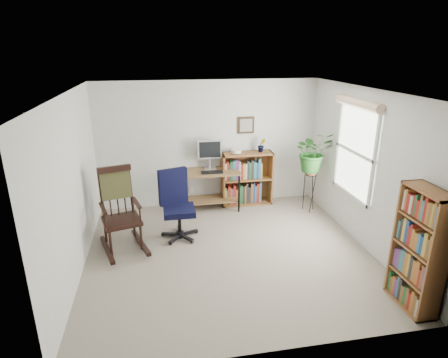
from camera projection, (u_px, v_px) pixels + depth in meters
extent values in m
cube|color=gray|center=(229.00, 253.00, 5.68)|extent=(4.20, 4.00, 0.00)
cube|color=white|center=(230.00, 92.00, 4.88)|extent=(4.20, 4.00, 0.00)
cube|color=silver|center=(209.00, 144.00, 7.14)|extent=(4.20, 0.00, 2.40)
cube|color=silver|center=(271.00, 249.00, 3.42)|extent=(4.20, 0.00, 2.40)
cube|color=silver|center=(73.00, 188.00, 4.92)|extent=(0.00, 4.00, 2.40)
cube|color=silver|center=(366.00, 170.00, 5.64)|extent=(0.00, 4.00, 2.40)
cube|color=black|center=(212.00, 172.00, 6.89)|extent=(0.40, 0.15, 0.02)
imported|color=#256322|center=(315.00, 132.00, 6.66)|extent=(1.69, 1.88, 1.46)
imported|color=#256322|center=(261.00, 149.00, 7.18)|extent=(0.13, 0.24, 0.11)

